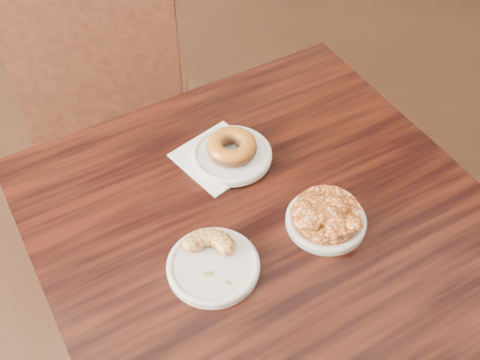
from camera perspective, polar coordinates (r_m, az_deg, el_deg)
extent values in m
cube|color=black|center=(1.41, 2.18, -13.32)|extent=(0.99, 0.99, 0.75)
cube|color=white|center=(1.20, -1.97, 2.17)|extent=(0.20, 0.20, 0.00)
cylinder|color=white|center=(1.19, -0.78, 2.36)|extent=(0.16, 0.16, 0.01)
cylinder|color=white|center=(1.03, -2.55, -8.21)|extent=(0.16, 0.16, 0.01)
cylinder|color=silver|center=(1.10, 8.14, -3.87)|extent=(0.15, 0.15, 0.01)
torus|color=#954C15|center=(1.17, -0.80, 3.16)|extent=(0.10, 0.10, 0.04)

